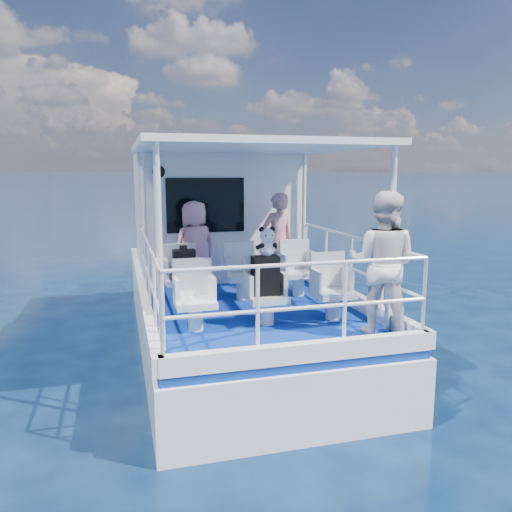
# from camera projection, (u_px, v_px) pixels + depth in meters

# --- Properties ---
(ground) EXTENTS (2000.00, 2000.00, 0.00)m
(ground) POSITION_uv_depth(u_px,v_px,m) (246.00, 360.00, 7.49)
(ground) COLOR black
(ground) RESTS_ON ground
(hull) EXTENTS (3.00, 7.00, 1.60)m
(hull) POSITION_uv_depth(u_px,v_px,m) (231.00, 339.00, 8.44)
(hull) COLOR white
(hull) RESTS_ON ground
(deck) EXTENTS (2.90, 6.90, 0.10)m
(deck) POSITION_uv_depth(u_px,v_px,m) (231.00, 290.00, 8.30)
(deck) COLOR navy
(deck) RESTS_ON hull
(cabin) EXTENTS (2.85, 2.00, 2.20)m
(cabin) POSITION_uv_depth(u_px,v_px,m) (215.00, 215.00, 9.34)
(cabin) COLOR white
(cabin) RESTS_ON deck
(canopy) EXTENTS (3.00, 3.20, 0.08)m
(canopy) POSITION_uv_depth(u_px,v_px,m) (248.00, 146.00, 6.77)
(canopy) COLOR white
(canopy) RESTS_ON cabin
(canopy_posts) EXTENTS (2.77, 2.97, 2.20)m
(canopy_posts) POSITION_uv_depth(u_px,v_px,m) (250.00, 230.00, 6.92)
(canopy_posts) COLOR white
(canopy_posts) RESTS_ON deck
(railings) EXTENTS (2.84, 3.59, 1.00)m
(railings) POSITION_uv_depth(u_px,v_px,m) (256.00, 277.00, 6.71)
(railings) COLOR white
(railings) RESTS_ON deck
(seat_port_fwd) EXTENTS (0.48, 0.46, 0.38)m
(seat_port_fwd) POSITION_uv_depth(u_px,v_px,m) (182.00, 291.00, 7.27)
(seat_port_fwd) COLOR silver
(seat_port_fwd) RESTS_ON deck
(seat_center_fwd) EXTENTS (0.48, 0.46, 0.38)m
(seat_center_fwd) POSITION_uv_depth(u_px,v_px,m) (242.00, 287.00, 7.50)
(seat_center_fwd) COLOR silver
(seat_center_fwd) RESTS_ON deck
(seat_stbd_fwd) EXTENTS (0.48, 0.46, 0.38)m
(seat_stbd_fwd) POSITION_uv_depth(u_px,v_px,m) (298.00, 283.00, 7.74)
(seat_stbd_fwd) COLOR silver
(seat_stbd_fwd) RESTS_ON deck
(seat_port_aft) EXTENTS (0.48, 0.46, 0.38)m
(seat_port_aft) POSITION_uv_depth(u_px,v_px,m) (196.00, 315.00, 6.03)
(seat_port_aft) COLOR silver
(seat_port_aft) RESTS_ON deck
(seat_center_aft) EXTENTS (0.48, 0.46, 0.38)m
(seat_center_aft) POSITION_uv_depth(u_px,v_px,m) (267.00, 310.00, 6.26)
(seat_center_aft) COLOR silver
(seat_center_aft) RESTS_ON deck
(seat_stbd_aft) EXTENTS (0.48, 0.46, 0.38)m
(seat_stbd_aft) POSITION_uv_depth(u_px,v_px,m) (333.00, 305.00, 6.50)
(seat_stbd_aft) COLOR silver
(seat_stbd_aft) RESTS_ON deck
(passenger_port_fwd) EXTENTS (0.65, 0.55, 1.46)m
(passenger_port_fwd) POSITION_uv_depth(u_px,v_px,m) (195.00, 247.00, 7.80)
(passenger_port_fwd) COLOR pink
(passenger_port_fwd) RESTS_ON deck
(passenger_stbd_fwd) EXTENTS (0.65, 0.51, 1.57)m
(passenger_stbd_fwd) POSITION_uv_depth(u_px,v_px,m) (278.00, 241.00, 8.08)
(passenger_stbd_fwd) COLOR tan
(passenger_stbd_fwd) RESTS_ON deck
(passenger_stbd_aft) EXTENTS (1.04, 1.02, 1.69)m
(passenger_stbd_aft) POSITION_uv_depth(u_px,v_px,m) (382.00, 264.00, 5.81)
(passenger_stbd_aft) COLOR silver
(passenger_stbd_aft) RESTS_ON deck
(backpack_port) EXTENTS (0.32, 0.18, 0.42)m
(backpack_port) POSITION_uv_depth(u_px,v_px,m) (184.00, 264.00, 7.17)
(backpack_port) COLOR black
(backpack_port) RESTS_ON seat_port_fwd
(backpack_center) EXTENTS (0.33, 0.19, 0.49)m
(backpack_center) POSITION_uv_depth(u_px,v_px,m) (265.00, 276.00, 6.20)
(backpack_center) COLOR black
(backpack_center) RESTS_ON seat_center_aft
(compact_camera) EXTENTS (0.10, 0.06, 0.06)m
(compact_camera) POSITION_uv_depth(u_px,v_px,m) (183.00, 247.00, 7.14)
(compact_camera) COLOR black
(compact_camera) RESTS_ON backpack_port
(panda) EXTENTS (0.23, 0.19, 0.36)m
(panda) POSITION_uv_depth(u_px,v_px,m) (267.00, 242.00, 6.14)
(panda) COLOR silver
(panda) RESTS_ON backpack_center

